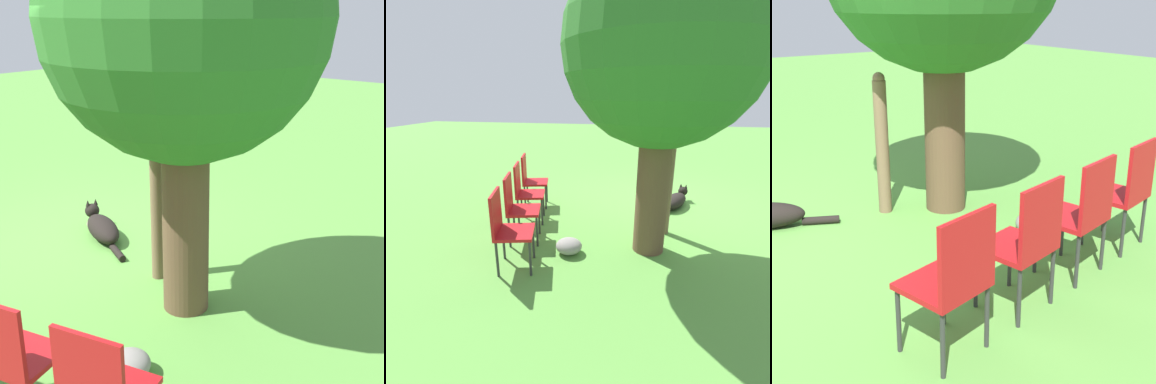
% 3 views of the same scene
% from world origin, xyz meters
% --- Properties ---
extents(ground_plane, '(30.00, 30.00, 0.00)m').
position_xyz_m(ground_plane, '(0.00, 0.00, 0.00)').
color(ground_plane, '#56933D').
extents(oak_tree, '(2.20, 2.20, 3.53)m').
position_xyz_m(oak_tree, '(0.18, 1.46, 2.39)').
color(oak_tree, brown).
rests_on(oak_tree, ground_plane).
extents(dog, '(0.61, 1.15, 0.33)m').
position_xyz_m(dog, '(-0.35, -0.24, 0.12)').
color(dog, black).
rests_on(dog, ground_plane).
extents(fence_post, '(0.13, 0.13, 1.36)m').
position_xyz_m(fence_post, '(-0.06, 0.91, 0.69)').
color(fence_post, brown).
rests_on(fence_post, ground_plane).
extents(red_chair_2, '(0.51, 0.53, 0.93)m').
position_xyz_m(red_chair_2, '(1.93, 1.54, 0.53)').
color(red_chair_2, '#B21419').
rests_on(red_chair_2, ground_plane).
extents(garden_rock, '(0.33, 0.31, 0.20)m').
position_xyz_m(garden_rock, '(1.18, 1.75, 0.10)').
color(garden_rock, gray).
rests_on(garden_rock, ground_plane).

